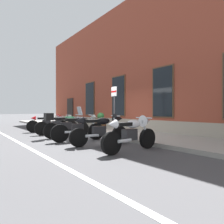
{
  "coord_description": "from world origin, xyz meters",
  "views": [
    {
      "loc": [
        7.06,
        -4.87,
        1.17
      ],
      "look_at": [
        -0.14,
        1.04,
        1.12
      ],
      "focal_mm": 29.75,
      "sensor_mm": 36.0,
      "label": 1
    }
  ],
  "objects_px": {
    "barrel_planter": "(101,122)",
    "parking_sign": "(114,103)",
    "motorcycle_black_sport": "(103,128)",
    "motorcycle_black_naked": "(79,128)",
    "motorcycle_white_sport": "(133,132)",
    "motorcycle_red_sport": "(49,122)",
    "motorcycle_grey_naked": "(58,125)",
    "motorcycle_green_touring": "(65,125)"
  },
  "relations": [
    {
      "from": "motorcycle_black_sport",
      "to": "parking_sign",
      "type": "relative_size",
      "value": 0.98
    },
    {
      "from": "motorcycle_red_sport",
      "to": "barrel_planter",
      "type": "xyz_separation_m",
      "value": [
        1.7,
        2.37,
        -0.02
      ]
    },
    {
      "from": "motorcycle_black_sport",
      "to": "parking_sign",
      "type": "bearing_deg",
      "value": 130.32
    },
    {
      "from": "motorcycle_red_sport",
      "to": "motorcycle_white_sport",
      "type": "bearing_deg",
      "value": 0.19
    },
    {
      "from": "motorcycle_grey_naked",
      "to": "barrel_planter",
      "type": "distance_m",
      "value": 2.46
    },
    {
      "from": "motorcycle_black_sport",
      "to": "barrel_planter",
      "type": "height_order",
      "value": "barrel_planter"
    },
    {
      "from": "motorcycle_grey_naked",
      "to": "barrel_planter",
      "type": "bearing_deg",
      "value": 82.35
    },
    {
      "from": "motorcycle_green_touring",
      "to": "parking_sign",
      "type": "height_order",
      "value": "parking_sign"
    },
    {
      "from": "motorcycle_black_naked",
      "to": "barrel_planter",
      "type": "relative_size",
      "value": 2.25
    },
    {
      "from": "motorcycle_red_sport",
      "to": "motorcycle_white_sport",
      "type": "xyz_separation_m",
      "value": [
        6.54,
        0.02,
        0.02
      ]
    },
    {
      "from": "motorcycle_grey_naked",
      "to": "barrel_planter",
      "type": "xyz_separation_m",
      "value": [
        0.33,
        2.44,
        0.04
      ]
    },
    {
      "from": "motorcycle_green_touring",
      "to": "motorcycle_black_naked",
      "type": "relative_size",
      "value": 0.99
    },
    {
      "from": "motorcycle_red_sport",
      "to": "motorcycle_black_naked",
      "type": "distance_m",
      "value": 3.96
    },
    {
      "from": "motorcycle_black_sport",
      "to": "barrel_planter",
      "type": "relative_size",
      "value": 2.27
    },
    {
      "from": "motorcycle_black_naked",
      "to": "motorcycle_grey_naked",
      "type": "bearing_deg",
      "value": 175.05
    },
    {
      "from": "motorcycle_green_touring",
      "to": "motorcycle_black_sport",
      "type": "relative_size",
      "value": 0.98
    },
    {
      "from": "parking_sign",
      "to": "barrel_planter",
      "type": "relative_size",
      "value": 2.33
    },
    {
      "from": "motorcycle_black_sport",
      "to": "parking_sign",
      "type": "xyz_separation_m",
      "value": [
        -1.54,
        1.82,
        0.99
      ]
    },
    {
      "from": "motorcycle_green_touring",
      "to": "motorcycle_grey_naked",
      "type": "bearing_deg",
      "value": 170.39
    },
    {
      "from": "motorcycle_red_sport",
      "to": "motorcycle_green_touring",
      "type": "distance_m",
      "value": 2.71
    },
    {
      "from": "motorcycle_black_naked",
      "to": "parking_sign",
      "type": "height_order",
      "value": "parking_sign"
    },
    {
      "from": "motorcycle_red_sport",
      "to": "motorcycle_grey_naked",
      "type": "relative_size",
      "value": 0.97
    },
    {
      "from": "motorcycle_red_sport",
      "to": "motorcycle_black_sport",
      "type": "distance_m",
      "value": 5.17
    },
    {
      "from": "motorcycle_black_sport",
      "to": "motorcycle_white_sport",
      "type": "height_order",
      "value": "motorcycle_black_sport"
    },
    {
      "from": "barrel_planter",
      "to": "motorcycle_black_sport",
      "type": "bearing_deg",
      "value": -35.02
    },
    {
      "from": "motorcycle_black_naked",
      "to": "parking_sign",
      "type": "relative_size",
      "value": 0.97
    },
    {
      "from": "motorcycle_grey_naked",
      "to": "motorcycle_black_naked",
      "type": "relative_size",
      "value": 1.04
    },
    {
      "from": "motorcycle_red_sport",
      "to": "parking_sign",
      "type": "height_order",
      "value": "parking_sign"
    },
    {
      "from": "motorcycle_black_sport",
      "to": "parking_sign",
      "type": "distance_m",
      "value": 2.58
    },
    {
      "from": "motorcycle_white_sport",
      "to": "barrel_planter",
      "type": "bearing_deg",
      "value": 154.13
    },
    {
      "from": "barrel_planter",
      "to": "parking_sign",
      "type": "bearing_deg",
      "value": -17.66
    },
    {
      "from": "motorcycle_green_touring",
      "to": "barrel_planter",
      "type": "height_order",
      "value": "motorcycle_green_touring"
    },
    {
      "from": "motorcycle_grey_naked",
      "to": "motorcycle_black_naked",
      "type": "xyz_separation_m",
      "value": [
        2.57,
        -0.22,
        0.01
      ]
    },
    {
      "from": "motorcycle_grey_naked",
      "to": "motorcycle_white_sport",
      "type": "relative_size",
      "value": 1.07
    },
    {
      "from": "motorcycle_white_sport",
      "to": "motorcycle_black_sport",
      "type": "bearing_deg",
      "value": -176.54
    },
    {
      "from": "motorcycle_white_sport",
      "to": "barrel_planter",
      "type": "relative_size",
      "value": 2.18
    },
    {
      "from": "motorcycle_red_sport",
      "to": "motorcycle_black_sport",
      "type": "relative_size",
      "value": 1.0
    },
    {
      "from": "motorcycle_red_sport",
      "to": "parking_sign",
      "type": "distance_m",
      "value": 4.16
    },
    {
      "from": "motorcycle_black_naked",
      "to": "barrel_planter",
      "type": "bearing_deg",
      "value": 130.17
    },
    {
      "from": "motorcycle_red_sport",
      "to": "motorcycle_black_naked",
      "type": "bearing_deg",
      "value": -4.25
    },
    {
      "from": "motorcycle_grey_naked",
      "to": "motorcycle_green_touring",
      "type": "distance_m",
      "value": 1.34
    },
    {
      "from": "motorcycle_white_sport",
      "to": "barrel_planter",
      "type": "distance_m",
      "value": 5.38
    }
  ]
}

